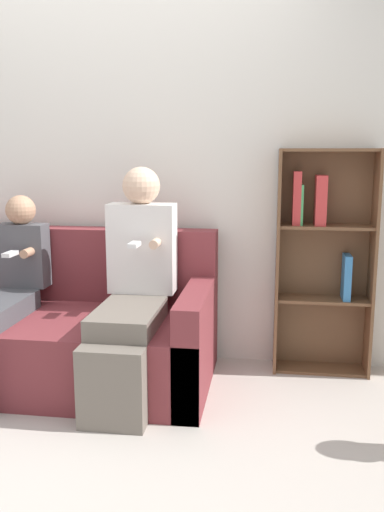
# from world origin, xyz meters

# --- Properties ---
(ground_plane) EXTENTS (14.00, 14.00, 0.00)m
(ground_plane) POSITION_xyz_m (0.00, 0.00, 0.00)
(ground_plane) COLOR #BCB2A8
(back_wall) EXTENTS (10.00, 0.06, 2.55)m
(back_wall) POSITION_xyz_m (0.00, 1.03, 1.27)
(back_wall) COLOR silver
(back_wall) RESTS_ON ground_plane
(couch) EXTENTS (1.75, 0.90, 0.87)m
(couch) POSITION_xyz_m (-0.23, 0.55, 0.28)
(couch) COLOR maroon
(couch) RESTS_ON ground_plane
(adult_seated) EXTENTS (0.39, 0.86, 1.26)m
(adult_seated) POSITION_xyz_m (0.23, 0.47, 0.64)
(adult_seated) COLOR #70665B
(adult_seated) RESTS_ON ground_plane
(child_seated) EXTENTS (0.30, 0.86, 1.08)m
(child_seated) POSITION_xyz_m (-0.53, 0.42, 0.54)
(child_seated) COLOR #47474C
(child_seated) RESTS_ON ground_plane
(bookshelf) EXTENTS (0.58, 0.22, 1.36)m
(bookshelf) POSITION_xyz_m (1.29, 0.92, 0.73)
(bookshelf) COLOR brown
(bookshelf) RESTS_ON ground_plane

